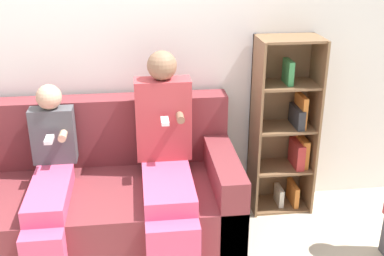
# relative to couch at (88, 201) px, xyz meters

# --- Properties ---
(back_wall) EXTENTS (10.00, 0.06, 2.55)m
(back_wall) POSITION_rel_couch_xyz_m (0.09, 0.50, 0.96)
(back_wall) COLOR silver
(back_wall) RESTS_ON ground_plane
(couch) EXTENTS (2.02, 0.94, 0.96)m
(couch) POSITION_rel_couch_xyz_m (0.00, 0.00, 0.00)
(couch) COLOR maroon
(couch) RESTS_ON ground_plane
(adult_seated) EXTENTS (0.38, 0.87, 1.33)m
(adult_seated) POSITION_rel_couch_xyz_m (0.54, -0.11, 0.35)
(adult_seated) COLOR #DB4C75
(adult_seated) RESTS_ON ground_plane
(child_seated) EXTENTS (0.29, 0.87, 1.12)m
(child_seated) POSITION_rel_couch_xyz_m (-0.21, -0.17, 0.24)
(child_seated) COLOR #DB4C75
(child_seated) RESTS_ON ground_plane
(bookshelf) EXTENTS (0.46, 0.32, 1.36)m
(bookshelf) POSITION_rel_couch_xyz_m (1.48, 0.33, 0.33)
(bookshelf) COLOR brown
(bookshelf) RESTS_ON ground_plane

